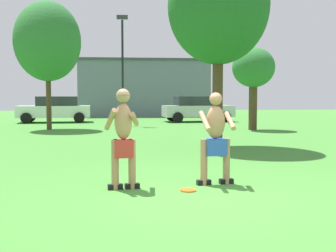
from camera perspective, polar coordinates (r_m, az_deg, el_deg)
ground_plane at (r=6.76m, az=5.18°, el=-9.85°), size 80.00×80.00×0.00m
player_with_cap at (r=7.29m, az=-6.13°, el=-1.04°), size 0.64×0.63×1.77m
player_in_blue at (r=7.69m, az=6.52°, el=-1.37°), size 0.71×0.63×1.69m
frisbee at (r=7.25m, az=2.75°, el=-8.76°), size 0.28×0.28×0.03m
car_silver_near_post at (r=26.14m, az=4.00°, el=2.40°), size 4.47×2.40×1.58m
car_white_far_end at (r=26.31m, az=-15.19°, el=2.27°), size 4.45×2.36×1.58m
lamp_post at (r=22.98m, az=-6.23°, el=9.12°), size 0.60×0.24×5.94m
outbuilding_behind_lot at (r=34.79m, az=-3.36°, el=5.18°), size 10.51×6.42×4.47m
tree_left_field at (r=13.49m, az=6.89°, el=15.86°), size 3.14×3.14×6.20m
tree_right_field at (r=20.95m, az=-16.14°, el=11.04°), size 3.14×3.14×6.10m
tree_near_building at (r=20.28m, az=11.60°, el=7.63°), size 2.01×2.01×3.91m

